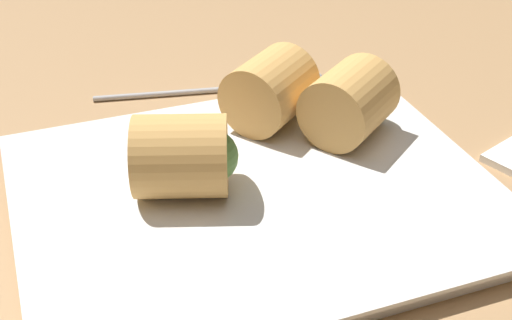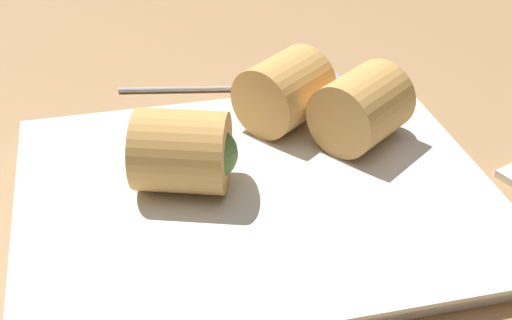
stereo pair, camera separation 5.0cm
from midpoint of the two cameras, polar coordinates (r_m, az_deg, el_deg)
table_surface at (r=52.32cm, az=-1.02°, el=-3.57°), size 180.00×140.00×2.00cm
serving_plate at (r=50.09cm, az=2.86°, el=-3.00°), size 32.84×26.82×1.50cm
roll_front_left at (r=56.37cm, az=5.10°, el=5.59°), size 8.45×8.35×5.70cm
roll_front_right at (r=54.76cm, az=11.30°, el=4.18°), size 8.43×8.31×5.70cm
roll_back_left at (r=48.20cm, az=-2.52°, el=0.58°), size 7.89×7.41×5.70cm
spoon at (r=65.65cm, az=6.32°, el=6.09°), size 20.94×5.93×1.50cm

